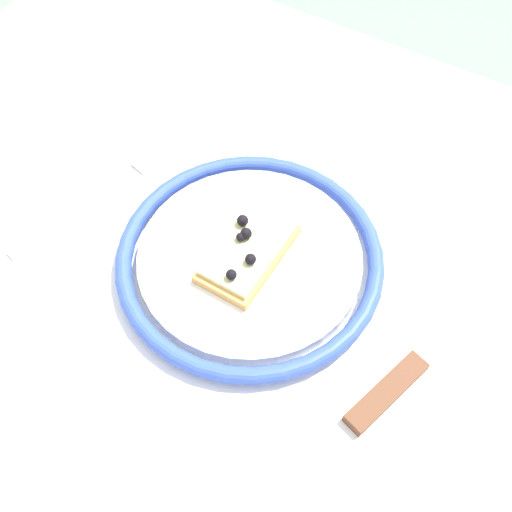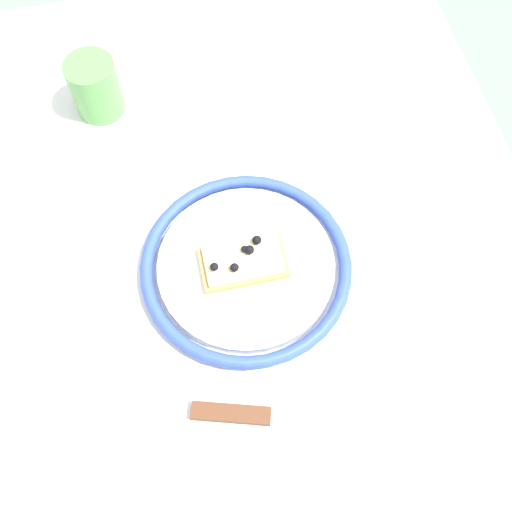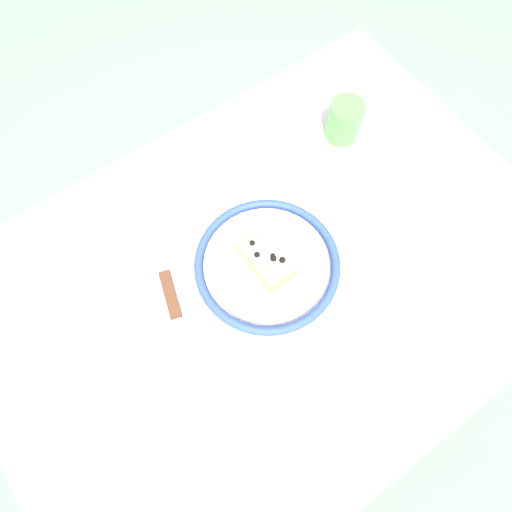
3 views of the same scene
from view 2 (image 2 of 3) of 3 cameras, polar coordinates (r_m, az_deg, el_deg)
ground_plane at (r=1.44m, az=0.21°, el=-13.13°), size 6.00×6.00×0.00m
dining_table at (r=0.84m, az=0.34°, el=-3.79°), size 1.06×0.76×0.72m
plate at (r=0.74m, az=-0.96°, el=-0.94°), size 0.26×0.26×0.02m
pizza_slice_near at (r=0.73m, az=-1.25°, el=-0.42°), size 0.06×0.11×0.03m
knife at (r=0.69m, az=0.39°, el=-15.06°), size 0.09×0.24×0.01m
fork at (r=0.85m, az=-4.99°, el=9.89°), size 0.06×0.20×0.00m
cup at (r=0.89m, az=-15.12°, el=15.33°), size 0.07×0.07×0.09m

